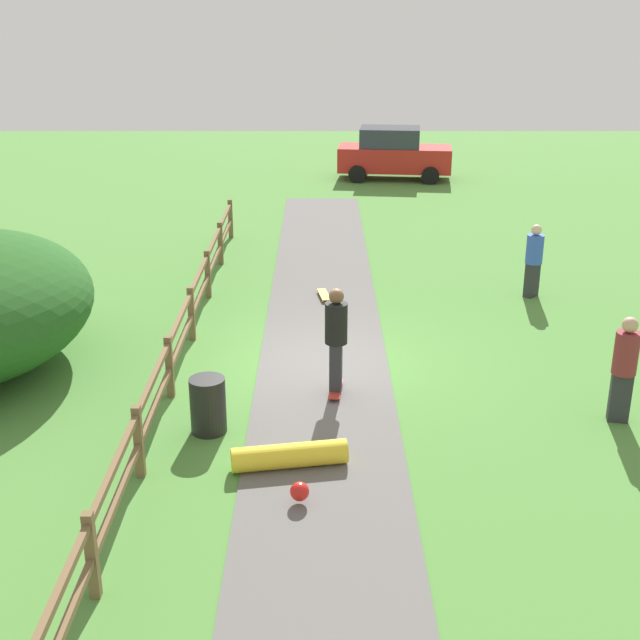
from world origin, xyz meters
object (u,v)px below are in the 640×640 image
skateboard_loose (322,295)px  parked_car_red (391,153)px  bystander_blue (532,257)px  skater_riding (334,336)px  skater_fallen (288,458)px  trash_bin (206,405)px  bystander_maroon (622,364)px

skateboard_loose → parked_car_red: bearing=79.0°
parked_car_red → skateboard_loose: bearing=-101.0°
bystander_blue → skateboard_loose: bearing=-178.3°
bystander_blue → skater_riding: bearing=-131.8°
skater_riding → skateboard_loose: size_ratio=2.29×
skater_fallen → parked_car_red: bearing=81.4°
trash_bin → skater_riding: (2.01, 1.34, 0.63)m
skater_riding → parked_car_red: size_ratio=0.43×
skater_riding → skater_fallen: skater_riding is taller
trash_bin → bystander_maroon: size_ratio=0.51×
skateboard_loose → parked_car_red: 14.00m
skater_fallen → parked_car_red: 21.43m
skateboard_loose → parked_car_red: (2.67, 13.72, 0.87)m
skater_riding → bystander_blue: (4.54, 5.09, -0.15)m
trash_bin → skater_fallen: (1.31, -1.18, -0.25)m
trash_bin → bystander_blue: 9.19m
skater_riding → bystander_blue: 6.82m
trash_bin → bystander_blue: bystander_blue is taller
skateboard_loose → bystander_maroon: (4.69, -5.92, 0.89)m
trash_bin → bystander_maroon: bearing=3.1°
skater_fallen → skater_riding: bearing=74.6°
parked_car_red → bystander_maroon: bearing=-84.1°
skater_fallen → bystander_maroon: size_ratio=0.96×
skater_fallen → bystander_maroon: bystander_maroon is taller
bystander_maroon → trash_bin: bearing=-176.9°
skateboard_loose → bystander_blue: bearing=1.7°
skater_fallen → parked_car_red: parked_car_red is taller
skater_fallen → bystander_maroon: 5.48m
skater_riding → bystander_blue: skater_riding is taller
skateboard_loose → bystander_maroon: bearing=-51.6°
skater_riding → skater_fallen: bearing=-105.4°
trash_bin → bystander_maroon: bystander_maroon is taller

